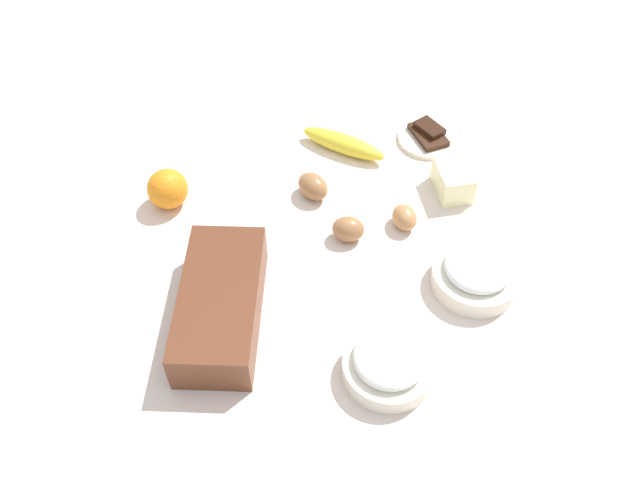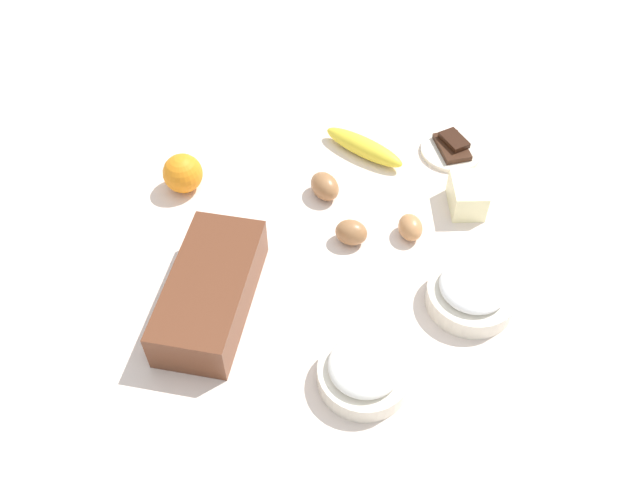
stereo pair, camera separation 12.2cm
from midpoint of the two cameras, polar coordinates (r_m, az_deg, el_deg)
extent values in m
cube|color=beige|center=(1.25, 2.77, -1.65)|extent=(2.40, 2.40, 0.02)
cube|color=brown|center=(1.15, -6.32, -4.52)|extent=(0.30, 0.19, 0.08)
cube|color=black|center=(1.15, -6.34, -4.40)|extent=(0.29, 0.18, 0.07)
cylinder|color=silver|center=(1.09, 7.01, -11.52)|extent=(0.15, 0.15, 0.04)
torus|color=silver|center=(1.08, 7.08, -11.14)|extent=(0.15, 0.15, 0.01)
ellipsoid|color=white|center=(1.06, 7.15, -10.78)|extent=(0.12, 0.12, 0.04)
cylinder|color=silver|center=(1.21, 15.54, -4.80)|extent=(0.15, 0.15, 0.04)
torus|color=silver|center=(1.19, 15.69, -4.35)|extent=(0.15, 0.15, 0.01)
ellipsoid|color=white|center=(1.18, 15.83, -3.96)|extent=(0.12, 0.12, 0.04)
ellipsoid|color=yellow|center=(1.43, 6.21, 7.74)|extent=(0.15, 0.17, 0.04)
sphere|color=orange|center=(1.35, -9.10, 5.49)|extent=(0.08, 0.08, 0.08)
cube|color=#F4EDB2|center=(1.35, 14.95, 3.56)|extent=(0.09, 0.07, 0.06)
ellipsoid|color=#9F6A40|center=(1.33, 3.02, 4.45)|extent=(0.09, 0.08, 0.05)
ellipsoid|color=#BC7F4D|center=(1.28, 10.40, 0.91)|extent=(0.06, 0.05, 0.04)
ellipsoid|color=#9F6B40|center=(1.25, 5.45, 0.49)|extent=(0.07, 0.07, 0.05)
cylinder|color=silver|center=(1.48, 13.45, 7.27)|extent=(0.13, 0.13, 0.01)
cube|color=#381E11|center=(1.47, 13.53, 7.58)|extent=(0.10, 0.07, 0.01)
cube|color=black|center=(1.47, 13.70, 8.14)|extent=(0.07, 0.06, 0.01)
camera|label=1|loc=(0.06, -87.13, 3.32)|focal=37.62mm
camera|label=2|loc=(0.06, 92.87, -3.32)|focal=37.62mm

